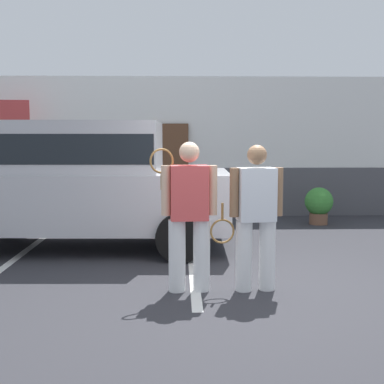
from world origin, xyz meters
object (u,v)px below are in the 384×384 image
parked_suv (79,178)px  tennis_player_woman (256,216)px  tennis_player_man (189,214)px  flag_pole (3,135)px  potted_plant_by_porch (319,204)px

parked_suv → tennis_player_woman: bearing=-42.2°
parked_suv → tennis_player_man: 2.96m
parked_suv → flag_pole: size_ratio=1.76×
potted_plant_by_porch → flag_pole: 6.81m
potted_plant_by_porch → flag_pole: size_ratio=0.29×
tennis_player_woman → flag_pole: (-4.64, 5.12, 0.95)m
parked_suv → tennis_player_woman: 3.47m
parked_suv → tennis_player_woman: (2.51, -2.38, -0.26)m
tennis_player_man → potted_plant_by_porch: (2.78, 4.55, -0.49)m
tennis_player_man → flag_pole: flag_pole is taller
tennis_player_man → tennis_player_woman: tennis_player_man is taller
tennis_player_woman → flag_pole: flag_pole is taller
tennis_player_woman → potted_plant_by_porch: 4.98m
tennis_player_man → tennis_player_woman: size_ratio=1.02×
potted_plant_by_porch → tennis_player_woman: bearing=-113.8°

